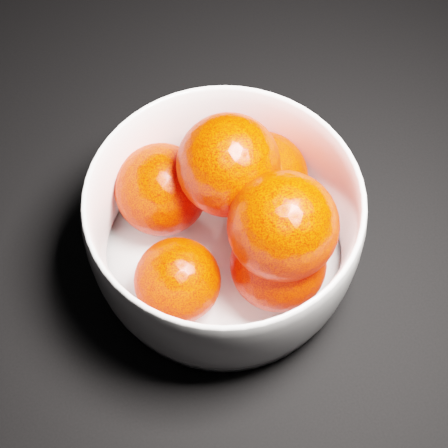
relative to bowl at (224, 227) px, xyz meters
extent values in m
cylinder|color=silver|center=(0.00, 0.00, -0.05)|extent=(0.22, 0.22, 0.01)
sphere|color=red|center=(0.05, 0.04, 0.00)|extent=(0.08, 0.08, 0.08)
sphere|color=red|center=(-0.04, 0.05, 0.00)|extent=(0.08, 0.08, 0.08)
sphere|color=red|center=(-0.05, -0.04, 0.00)|extent=(0.07, 0.07, 0.07)
sphere|color=red|center=(0.04, -0.04, 0.00)|extent=(0.08, 0.08, 0.08)
sphere|color=red|center=(0.01, 0.03, 0.04)|extent=(0.09, 0.09, 0.09)
sphere|color=red|center=(0.04, -0.03, 0.04)|extent=(0.09, 0.09, 0.09)
camera|label=1|loc=(-0.07, -0.25, 0.47)|focal=50.00mm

